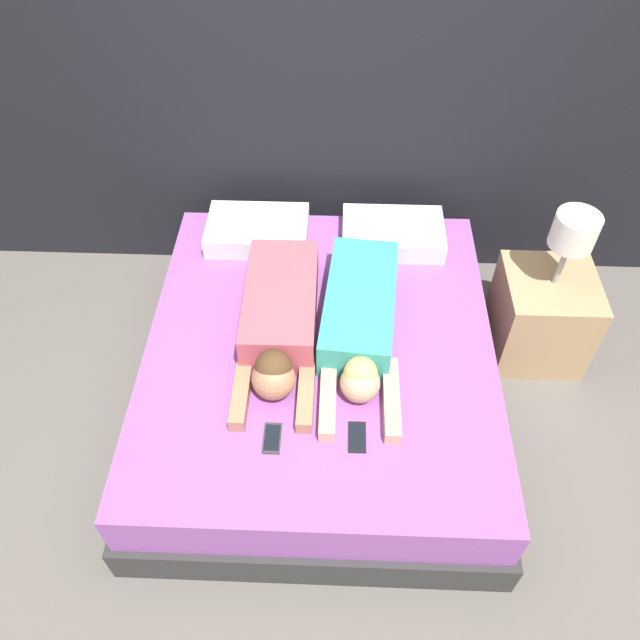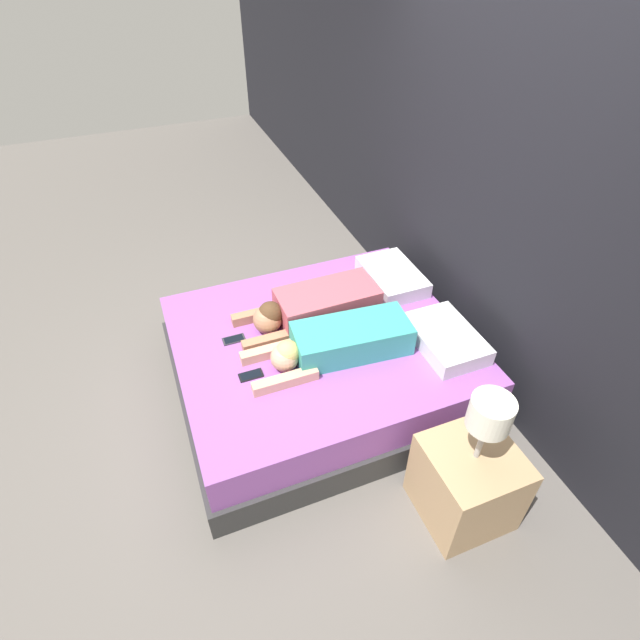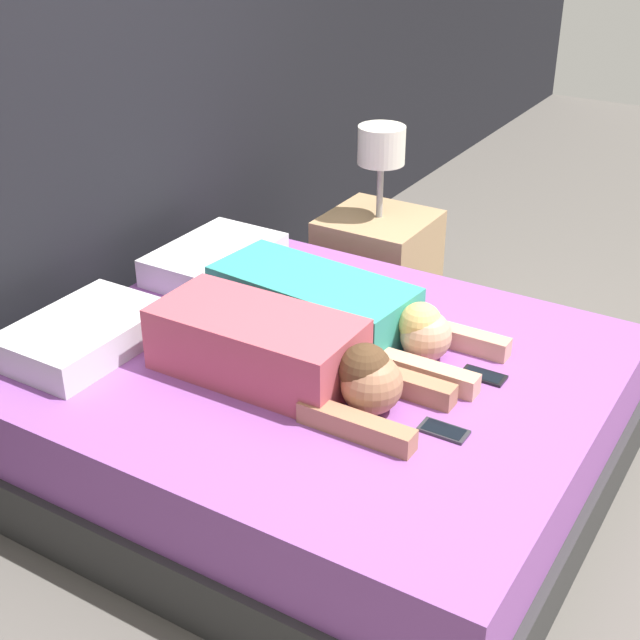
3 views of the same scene
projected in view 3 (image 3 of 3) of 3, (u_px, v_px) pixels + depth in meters
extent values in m
plane|color=#5B5651|center=(320.00, 469.00, 3.32)|extent=(12.00, 12.00, 0.00)
cube|color=black|center=(53.00, 81.00, 3.23)|extent=(12.00, 0.06, 2.60)
cube|color=#2D2D2D|center=(320.00, 445.00, 3.26)|extent=(1.73, 1.97, 0.22)
cube|color=#8C4C9E|center=(320.00, 390.00, 3.15)|extent=(1.67, 1.91, 0.26)
cube|color=silver|center=(84.00, 334.00, 3.12)|extent=(0.56, 0.37, 0.12)
cube|color=silver|center=(215.00, 260.00, 3.69)|extent=(0.56, 0.37, 0.12)
cube|color=#B24C59|center=(256.00, 344.00, 2.95)|extent=(0.35, 0.70, 0.22)
sphere|color=#A37051|center=(372.00, 384.00, 2.76)|extent=(0.20, 0.20, 0.20)
sphere|color=#4C331E|center=(365.00, 369.00, 2.75)|extent=(0.17, 0.17, 0.17)
cube|color=#A37051|center=(356.00, 426.00, 2.67)|extent=(0.07, 0.38, 0.07)
cube|color=#A37051|center=(399.00, 382.00, 2.88)|extent=(0.07, 0.38, 0.07)
cube|color=teal|center=(313.00, 302.00, 3.25)|extent=(0.39, 0.78, 0.20)
sphere|color=tan|center=(426.00, 336.00, 3.05)|extent=(0.18, 0.18, 0.18)
sphere|color=#D8B266|center=(421.00, 324.00, 3.04)|extent=(0.15, 0.15, 0.15)
cube|color=tan|center=(419.00, 371.00, 2.95)|extent=(0.07, 0.41, 0.07)
cube|color=tan|center=(453.00, 336.00, 3.16)|extent=(0.07, 0.41, 0.07)
cube|color=#2D2D33|center=(444.00, 431.00, 2.70)|extent=(0.07, 0.15, 0.01)
cube|color=black|center=(444.00, 429.00, 2.69)|extent=(0.06, 0.13, 0.00)
cube|color=black|center=(483.00, 376.00, 2.98)|extent=(0.07, 0.15, 0.01)
cube|color=black|center=(483.00, 374.00, 2.98)|extent=(0.06, 0.13, 0.00)
cube|color=tan|center=(377.00, 267.00, 4.29)|extent=(0.48, 0.48, 0.52)
cylinder|color=#999999|center=(380.00, 190.00, 4.10)|extent=(0.03, 0.03, 0.26)
cylinder|color=silver|center=(381.00, 145.00, 4.00)|extent=(0.22, 0.22, 0.17)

